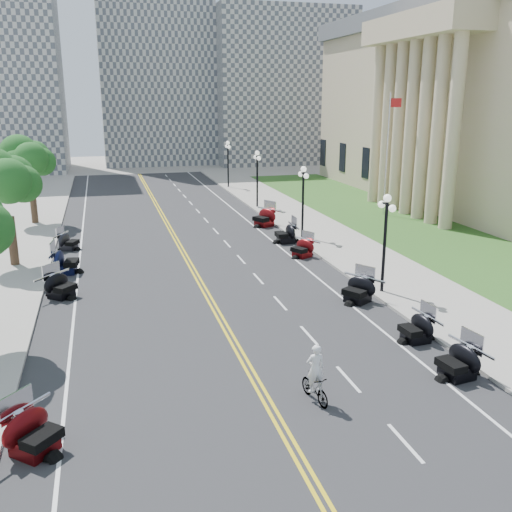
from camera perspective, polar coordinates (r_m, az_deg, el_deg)
ground at (r=23.36m, az=-2.16°, el=-8.76°), size 160.00×160.00×0.00m
road at (r=32.57m, az=-6.15°, el=-1.68°), size 16.00×90.00×0.01m
centerline_yellow_a at (r=32.55m, az=-6.35°, el=-1.69°), size 0.12×90.00×0.00m
centerline_yellow_b at (r=32.58m, az=-5.94°, el=-1.65°), size 0.12×90.00×0.00m
edge_line_north at (r=34.09m, az=4.53°, el=-0.84°), size 0.12×90.00×0.00m
edge_line_south at (r=32.27m, az=-17.44°, el=-2.48°), size 0.12×90.00×0.00m
lane_dash_4 at (r=17.83m, az=14.69°, el=-17.62°), size 0.12×2.00×0.00m
lane_dash_5 at (r=20.88m, az=9.20°, el=-12.05°), size 0.12×2.00×0.00m
lane_dash_6 at (r=24.21m, az=5.31°, el=-7.88°), size 0.12×2.00×0.00m
lane_dash_7 at (r=27.71m, az=2.43°, el=-4.72°), size 0.12×2.00×0.00m
lane_dash_8 at (r=31.34m, az=0.23°, el=-2.27°), size 0.12×2.00×0.00m
lane_dash_9 at (r=35.04m, az=-1.50°, el=-0.33°), size 0.12×2.00×0.00m
lane_dash_10 at (r=38.81m, az=-2.90°, el=1.23°), size 0.12×2.00×0.00m
lane_dash_11 at (r=42.62m, az=-4.06°, el=2.52°), size 0.12×2.00×0.00m
lane_dash_12 at (r=46.46m, az=-5.02°, el=3.59°), size 0.12×2.00×0.00m
lane_dash_13 at (r=50.32m, az=-5.84°, el=4.50°), size 0.12×2.00×0.00m
lane_dash_14 at (r=54.21m, az=-6.54°, el=5.28°), size 0.12×2.00×0.00m
lane_dash_15 at (r=58.11m, az=-7.15°, el=5.95°), size 0.12×2.00×0.00m
lane_dash_16 at (r=62.02m, az=-7.69°, el=6.54°), size 0.12×2.00×0.00m
lane_dash_17 at (r=65.94m, az=-8.16°, el=7.06°), size 0.12×2.00×0.00m
lane_dash_18 at (r=69.87m, az=-8.58°, el=7.52°), size 0.12×2.00×0.00m
lane_dash_19 at (r=73.81m, az=-8.96°, el=7.93°), size 0.12×2.00×0.00m
sidewalk_north at (r=35.62m, az=10.76°, el=-0.24°), size 5.00×90.00×0.15m
lawn at (r=45.69m, az=14.36°, el=3.01°), size 9.00×60.00×0.10m
distant_block_b at (r=89.34m, az=-10.08°, el=18.82°), size 16.00×12.00×30.00m
distant_block_c at (r=89.83m, az=2.24°, el=16.46°), size 20.00×14.00×22.00m
street_lamp_2 at (r=28.98m, az=12.73°, el=1.17°), size 0.50×1.20×4.90m
street_lamp_3 at (r=39.72m, az=4.71°, el=5.35°), size 0.50×1.20×4.90m
street_lamp_4 at (r=51.03m, az=0.12°, el=7.68°), size 0.50×1.20×4.90m
street_lamp_5 at (r=62.59m, az=-2.81°, el=9.13°), size 0.50×1.20×4.90m
flagpole at (r=48.64m, az=12.96°, el=9.75°), size 1.10×0.20×10.00m
tree_3 at (r=35.49m, az=-23.71°, el=6.39°), size 4.80×4.80×9.20m
tree_4 at (r=47.30m, az=-21.74°, el=8.59°), size 4.80×4.80×9.20m
motorcycle_n_4 at (r=21.67m, az=19.55°, el=-9.77°), size 2.18×2.18×1.35m
motorcycle_n_5 at (r=24.22m, az=15.74°, el=-6.82°), size 1.96×1.96×1.28m
motorcycle_n_6 at (r=28.08m, az=10.16°, el=-3.20°), size 2.75×2.75×1.40m
motorcycle_n_8 at (r=35.55m, az=4.64°, el=0.89°), size 2.44×2.44×1.27m
motorcycle_n_9 at (r=38.97m, az=3.01°, el=2.37°), size 2.11×2.11×1.45m
motorcycle_n_10 at (r=43.95m, az=0.82°, el=3.98°), size 3.02×3.02×1.56m
motorcycle_s_4 at (r=17.67m, az=-21.38°, el=-15.94°), size 2.84×2.84×1.41m
motorcycle_s_7 at (r=29.86m, az=-18.96°, el=-2.71°), size 2.77×2.77×1.37m
motorcycle_s_8 at (r=33.86m, az=-18.56°, el=-0.42°), size 2.46×2.46×1.52m
motorcycle_s_9 at (r=39.07m, az=-18.27°, el=1.47°), size 2.36×2.36×1.25m
bicycle at (r=19.17m, az=5.89°, el=-13.00°), size 0.75×1.66×0.96m
cyclist_rider at (r=18.58m, az=6.00°, el=-9.44°), size 0.61×0.40×1.66m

